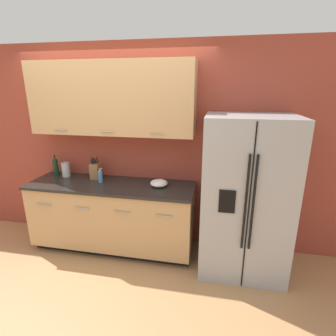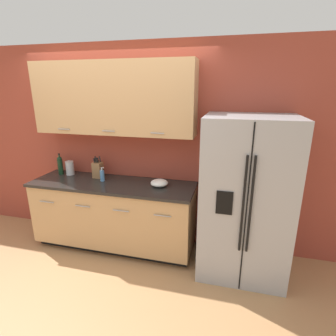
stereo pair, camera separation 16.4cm
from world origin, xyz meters
name	(u,v)px [view 1 (the left image)]	position (x,y,z in m)	size (l,w,h in m)	color
ground_plane	(86,286)	(0.00, 0.00, 0.00)	(14.00, 14.00, 0.00)	#B27F51
wall_back	(116,134)	(0.01, 1.06, 1.49)	(10.00, 0.39, 2.60)	#993D2D
counter_unit	(113,216)	(0.02, 0.77, 0.46)	(2.10, 0.64, 0.91)	black
refrigerator	(245,196)	(1.65, 0.70, 0.90)	(0.94, 0.79, 1.79)	#9E9EA0
knife_block	(95,171)	(-0.25, 0.92, 1.02)	(0.12, 0.11, 0.29)	olive
wine_bottle	(56,167)	(-0.82, 0.92, 1.04)	(0.07, 0.07, 0.29)	black
soap_dispenser	(100,177)	(-0.13, 0.80, 0.98)	(0.06, 0.06, 0.18)	#4C7FB2
steel_canister	(66,170)	(-0.69, 0.93, 1.00)	(0.11, 0.11, 0.21)	#B7B7BA
mixing_bowl	(159,183)	(0.64, 0.80, 0.95)	(0.21, 0.21, 0.08)	white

